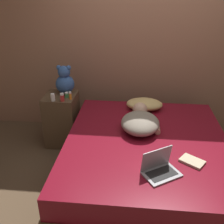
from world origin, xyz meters
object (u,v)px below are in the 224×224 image
(bottle_red, at_px, (62,97))
(pillow, at_px, (144,104))
(bottle_orange, at_px, (70,96))
(laptop, at_px, (160,168))
(bottle_white, at_px, (53,97))
(book, at_px, (192,161))
(bottle_green, at_px, (67,95))
(person_lying, at_px, (140,121))
(teddy_bear, at_px, (65,81))

(bottle_red, bearing_deg, pillow, 10.87)
(bottle_orange, bearing_deg, laptop, -47.55)
(bottle_red, height_order, bottle_white, bottle_red)
(pillow, height_order, book, pillow)
(bottle_white, bearing_deg, bottle_orange, 18.24)
(bottle_orange, distance_m, book, 1.70)
(bottle_green, xyz_separation_m, bottle_orange, (0.06, -0.06, 0.02))
(pillow, bearing_deg, laptop, -84.86)
(pillow, xyz_separation_m, laptop, (0.12, -1.29, -0.02))
(pillow, bearing_deg, person_lying, -95.79)
(bottle_orange, bearing_deg, bottle_white, -161.76)
(pillow, bearing_deg, bottle_green, -175.88)
(laptop, relative_size, bottle_green, 5.35)
(pillow, xyz_separation_m, book, (0.43, -1.11, -0.06))
(laptop, height_order, book, laptop)
(laptop, xyz_separation_m, bottle_green, (-1.12, 1.21, 0.14))
(bottle_green, bearing_deg, bottle_orange, -41.58)
(person_lying, relative_size, bottle_green, 9.92)
(teddy_bear, height_order, book, teddy_bear)
(pillow, xyz_separation_m, bottle_red, (-1.03, -0.20, 0.14))
(teddy_bear, bearing_deg, pillow, -4.33)
(bottle_red, bearing_deg, bottle_white, 179.62)
(person_lying, height_order, bottle_red, bottle_red)
(teddy_bear, bearing_deg, bottle_red, -83.67)
(pillow, bearing_deg, book, -68.92)
(teddy_bear, relative_size, bottle_red, 3.61)
(book, bearing_deg, person_lying, 128.86)
(bottle_white, bearing_deg, bottle_green, 40.77)
(bottle_orange, bearing_deg, book, -35.54)
(bottle_white, bearing_deg, pillow, 9.71)
(book, bearing_deg, bottle_green, 144.18)
(bottle_white, bearing_deg, book, -29.98)
(laptop, relative_size, bottle_orange, 3.70)
(laptop, distance_m, book, 0.36)
(person_lying, xyz_separation_m, laptop, (0.17, -0.77, -0.04))
(person_lying, distance_m, bottle_orange, 0.98)
(person_lying, bearing_deg, bottle_orange, 156.25)
(bottle_green, bearing_deg, bottle_white, -139.23)
(bottle_green, bearing_deg, person_lying, -24.77)
(book, bearing_deg, bottle_red, 148.03)
(person_lying, relative_size, bottle_red, 6.50)
(person_lying, height_order, teddy_bear, teddy_bear)
(person_lying, relative_size, book, 2.73)
(bottle_green, relative_size, book, 0.28)
(person_lying, bearing_deg, laptop, -78.18)
(person_lying, bearing_deg, book, -51.56)
(pillow, relative_size, person_lying, 0.68)
(pillow, bearing_deg, bottle_orange, -172.24)
(laptop, bearing_deg, bottle_red, 103.70)
(pillow, relative_size, bottle_green, 6.78)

